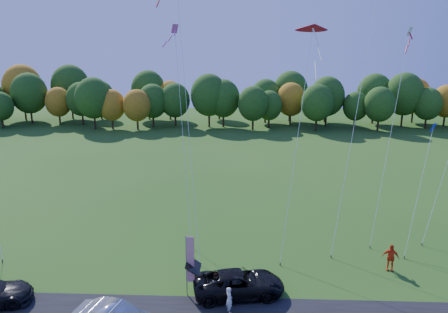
{
  "coord_description": "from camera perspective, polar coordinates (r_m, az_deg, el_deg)",
  "views": [
    {
      "loc": [
        1.29,
        -24.42,
        14.84
      ],
      "look_at": [
        0.0,
        6.0,
        7.0
      ],
      "focal_mm": 35.0,
      "sensor_mm": 36.0,
      "label": 1
    }
  ],
  "objects": [
    {
      "name": "ground",
      "position": [
        28.6,
        -0.53,
        -16.81
      ],
      "size": [
        160.0,
        160.0,
        0.0
      ],
      "primitive_type": "plane",
      "color": "#1F4C14"
    },
    {
      "name": "kite_delta_blue",
      "position": [
        33.66,
        -5.06,
        8.3
      ],
      "size": [
        4.38,
        12.53,
        23.31
      ],
      "color": "#4C3F33",
      "rests_on": "ground"
    },
    {
      "name": "tree_line",
      "position": [
        80.8,
        1.48,
        3.85
      ],
      "size": [
        116.0,
        12.0,
        10.0
      ],
      "primitive_type": null,
      "color": "#1E4711",
      "rests_on": "ground"
    },
    {
      "name": "kite_diamond_pink",
      "position": [
        34.48,
        -5.43,
        3.25
      ],
      "size": [
        2.51,
        7.66,
        16.82
      ],
      "color": "#4C3F33",
      "rests_on": "ground"
    },
    {
      "name": "person_tailgate_b",
      "position": [
        27.37,
        -0.97,
        -16.43
      ],
      "size": [
        0.97,
        0.97,
        1.59
      ],
      "primitive_type": "imported",
      "rotation": [
        0.0,
        0.0,
        0.79
      ],
      "color": "gray",
      "rests_on": "ground"
    },
    {
      "name": "person_east",
      "position": [
        32.14,
        20.92,
        -12.21
      ],
      "size": [
        1.19,
        0.78,
        1.88
      ],
      "primitive_type": "imported",
      "rotation": [
        0.0,
        0.0,
        -0.31
      ],
      "color": "red",
      "rests_on": "ground"
    },
    {
      "name": "person_tailgate_a",
      "position": [
        26.03,
        0.68,
        -18.23
      ],
      "size": [
        0.58,
        0.68,
        1.58
      ],
      "primitive_type": "imported",
      "rotation": [
        0.0,
        0.0,
        2.0
      ],
      "color": "silver",
      "rests_on": "ground"
    },
    {
      "name": "kite_diamond_blue_low",
      "position": [
        35.49,
        24.15,
        -3.95
      ],
      "size": [
        3.56,
        5.27,
        9.33
      ],
      "color": "#4C3F33",
      "rests_on": "ground"
    },
    {
      "name": "kite_diamond_white",
      "position": [
        36.16,
        20.93,
        2.66
      ],
      "size": [
        4.22,
        6.94,
        16.57
      ],
      "color": "#4C3F33",
      "rests_on": "ground"
    },
    {
      "name": "black_suv",
      "position": [
        27.58,
        1.95,
        -16.24
      ],
      "size": [
        5.88,
        3.44,
        1.54
      ],
      "primitive_type": "imported",
      "rotation": [
        0.0,
        0.0,
        1.74
      ],
      "color": "black",
      "rests_on": "ground"
    },
    {
      "name": "feather_flag",
      "position": [
        26.87,
        -4.54,
        -13.19
      ],
      "size": [
        0.52,
        0.09,
        3.93
      ],
      "color": "#999999",
      "rests_on": "ground"
    },
    {
      "name": "kite_delta_red",
      "position": [
        32.47,
        9.7,
        3.05
      ],
      "size": [
        4.01,
        8.83,
        17.59
      ],
      "color": "#4C3F33",
      "rests_on": "ground"
    },
    {
      "name": "kite_parafoil_orange",
      "position": [
        35.45,
        18.17,
        12.63
      ],
      "size": [
        7.37,
        11.37,
        28.63
      ],
      "color": "#4C3F33",
      "rests_on": "ground"
    }
  ]
}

